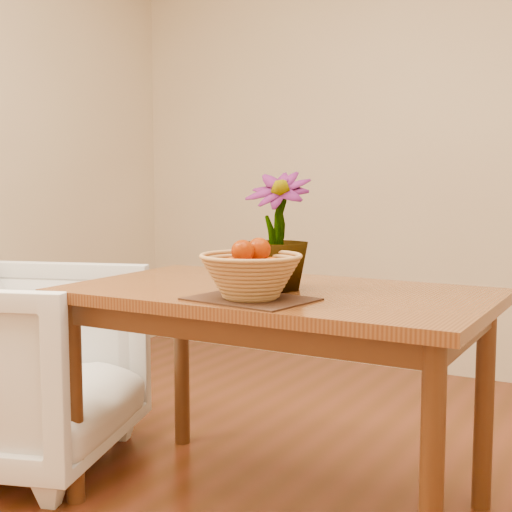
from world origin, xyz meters
The scene contains 7 objects.
wall_back centered at (0.00, 2.25, 1.35)m, with size 4.00×0.02×2.70m, color beige.
table centered at (0.00, 0.30, 0.66)m, with size 1.40×0.80×0.75m.
placemat centered at (0.03, 0.07, 0.75)m, with size 0.36×0.27×0.01m, color #372114.
wicker_basket centered at (0.03, 0.07, 0.82)m, with size 0.31×0.31×0.13m.
orange_pile centered at (0.03, 0.07, 0.87)m, with size 0.16×0.16×0.13m.
potted_plant centered at (0.00, 0.29, 0.95)m, with size 0.22×0.22×0.39m, color #124213.
armchair centered at (-1.06, 0.12, 0.43)m, with size 0.84×0.78×0.86m, color #816D59.
Camera 1 is at (1.09, -1.79, 1.11)m, focal length 50.00 mm.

